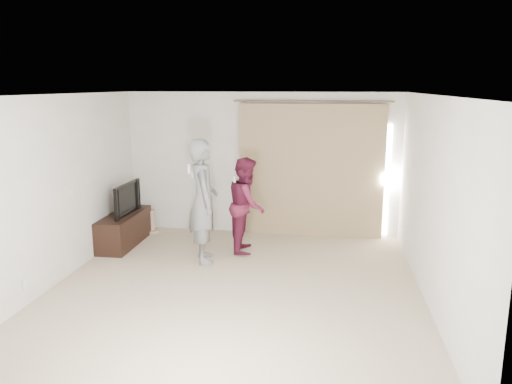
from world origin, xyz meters
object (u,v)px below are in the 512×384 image
Objects in this scene: tv_console at (124,229)px; tv at (122,199)px; person_woman at (247,205)px; person_man at (203,201)px.

tv_console is 1.48× the size of tv.
person_woman is at bearing -88.43° from tv.
person_man reaches higher than person_woman.
person_woman reaches higher than tv.
tv_console is 0.73× the size of person_man.
tv_console is 2.23m from person_woman.
person_woman is (0.59, 0.58, -0.18)m from person_man.
tv is at bearing 159.44° from person_man.
person_woman is at bearing 44.42° from person_man.
person_man is at bearing -20.56° from tv_console.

